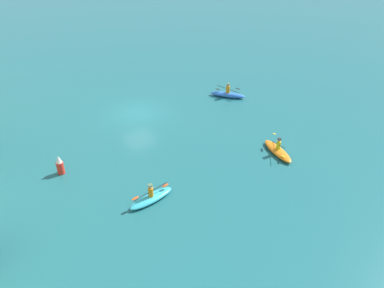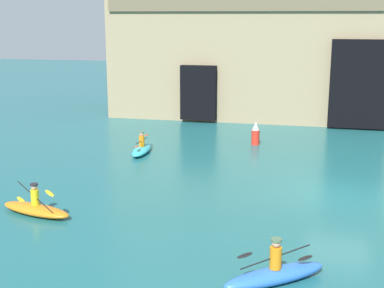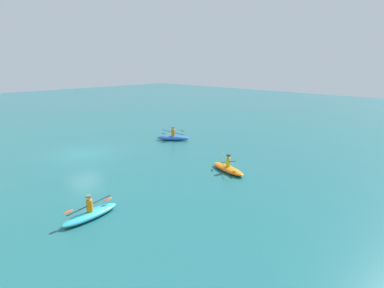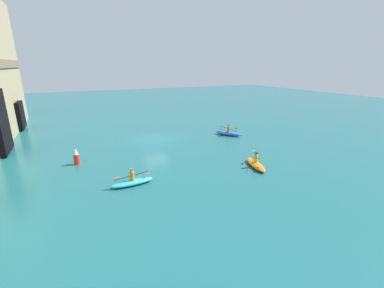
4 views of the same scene
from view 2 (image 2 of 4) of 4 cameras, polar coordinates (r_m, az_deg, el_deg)
name	(u,v)px [view 2 (image 2 of 4)]	position (r m, az deg, el deg)	size (l,w,h in m)	color
ground_plane	(341,195)	(22.17, 15.57, -5.26)	(120.00, 120.00, 0.00)	#1E6066
cliff_bluff	(365,8)	(38.40, 17.98, 13.61)	(34.04, 7.79, 14.98)	#9E8966
kayak_blue	(275,274)	(14.77, 8.84, -13.51)	(2.87, 2.42, 1.27)	blue
kayak_orange	(36,209)	(20.06, -16.33, -6.63)	(3.06, 1.53, 1.16)	orange
kayak_cyan	(142,149)	(27.91, -5.37, -0.50)	(1.01, 2.88, 1.14)	#33B2C6
marker_buoy	(256,134)	(29.69, 6.79, 1.07)	(0.45, 0.45, 1.30)	red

